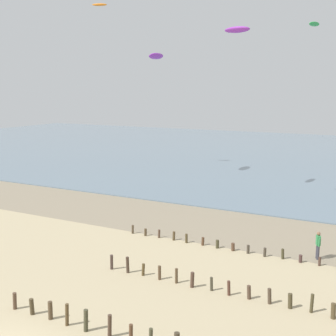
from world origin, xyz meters
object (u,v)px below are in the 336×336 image
Objects in this scene: kite_aloft_2 at (314,24)px; kite_aloft_4 at (237,30)px; person_nearest_camera at (318,244)px; kite_aloft_1 at (100,5)px; kite_aloft_5 at (156,56)px.

kite_aloft_2 is 12.44m from kite_aloft_4.
kite_aloft_4 reaches higher than person_nearest_camera.
kite_aloft_2 is (24.74, 2.52, -3.53)m from kite_aloft_1.
kite_aloft_1 is 23.09m from kite_aloft_4.
kite_aloft_1 is 25.11m from kite_aloft_2.
person_nearest_camera is at bearing 46.09° from kite_aloft_5.
kite_aloft_5 is (-16.63, -3.12, -2.81)m from kite_aloft_2.
person_nearest_camera is 0.72× the size of kite_aloft_4.
kite_aloft_1 is 10.31m from kite_aloft_5.
kite_aloft_4 is (-8.90, 9.88, 14.15)m from person_nearest_camera.
kite_aloft_1 reaches higher than kite_aloft_5.
kite_aloft_1 is 0.91× the size of kite_aloft_2.
kite_aloft_2 is at bearing -98.69° from kite_aloft_4.
person_nearest_camera is at bearing 28.41° from kite_aloft_2.
kite_aloft_4 is 15.14m from kite_aloft_5.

